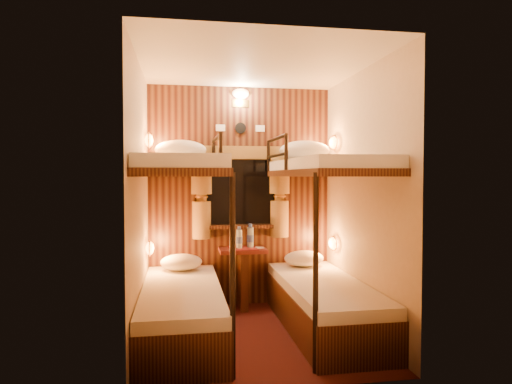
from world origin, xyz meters
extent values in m
plane|color=#34150E|center=(0.00, 0.00, 0.00)|extent=(2.10, 2.10, 0.00)
plane|color=silver|center=(0.00, 0.00, 2.40)|extent=(2.10, 2.10, 0.00)
plane|color=#C6B293|center=(0.00, 1.05, 1.20)|extent=(2.40, 0.00, 2.40)
plane|color=#C6B293|center=(0.00, -1.05, 1.20)|extent=(2.40, 0.00, 2.40)
plane|color=#C6B293|center=(-1.00, 0.00, 1.20)|extent=(0.00, 2.40, 2.40)
plane|color=#C6B293|center=(1.00, 0.00, 1.20)|extent=(0.00, 2.40, 2.40)
cube|color=black|center=(0.00, 1.04, 1.20)|extent=(2.00, 0.03, 2.40)
cube|color=black|center=(-0.65, 0.07, 0.17)|extent=(0.70, 1.90, 0.35)
cube|color=silver|center=(-0.65, 0.07, 0.40)|extent=(0.68, 1.88, 0.10)
cube|color=black|center=(-0.65, 0.07, 1.45)|extent=(0.70, 1.90, 0.06)
cube|color=silver|center=(-0.65, 0.07, 1.53)|extent=(0.68, 1.88, 0.10)
cylinder|color=black|center=(-0.30, -0.83, 0.72)|extent=(0.04, 0.04, 1.45)
cylinder|color=black|center=(-0.30, 0.95, 1.64)|extent=(0.04, 0.04, 0.32)
cylinder|color=black|center=(-0.30, 0.10, 1.64)|extent=(0.04, 0.04, 0.32)
cylinder|color=black|center=(-0.30, 0.53, 1.80)|extent=(0.04, 0.85, 0.04)
cylinder|color=black|center=(-0.30, 0.53, 1.63)|extent=(0.03, 0.85, 0.03)
cube|color=black|center=(0.65, 0.07, 0.17)|extent=(0.70, 1.90, 0.35)
cube|color=silver|center=(0.65, 0.07, 0.40)|extent=(0.68, 1.88, 0.10)
cube|color=black|center=(0.65, 0.07, 1.45)|extent=(0.70, 1.90, 0.06)
cube|color=silver|center=(0.65, 0.07, 1.53)|extent=(0.68, 1.88, 0.10)
cylinder|color=black|center=(0.30, -0.83, 0.72)|extent=(0.04, 0.04, 1.45)
cylinder|color=black|center=(0.30, 0.95, 1.64)|extent=(0.04, 0.04, 0.32)
cylinder|color=black|center=(0.30, 0.10, 1.64)|extent=(0.04, 0.04, 0.32)
cylinder|color=black|center=(0.30, 0.53, 1.80)|extent=(0.04, 0.85, 0.04)
cylinder|color=black|center=(0.30, 0.53, 1.63)|extent=(0.03, 0.85, 0.03)
cube|color=black|center=(0.00, 1.02, 1.25)|extent=(0.98, 0.02, 0.78)
cube|color=black|center=(0.00, 1.01, 1.25)|extent=(0.90, 0.01, 0.70)
cube|color=black|center=(0.00, 0.97, 0.87)|extent=(1.00, 0.12, 0.04)
cube|color=olive|center=(0.00, 0.98, 1.68)|extent=(1.10, 0.06, 0.14)
cylinder|color=olive|center=(-0.43, 0.97, 1.43)|extent=(0.22, 0.22, 0.40)
cylinder|color=olive|center=(-0.43, 0.97, 1.20)|extent=(0.11, 0.11, 0.12)
cylinder|color=olive|center=(-0.43, 0.97, 0.95)|extent=(0.20, 0.20, 0.40)
torus|color=gold|center=(-0.43, 0.97, 1.20)|extent=(0.14, 0.14, 0.02)
cylinder|color=olive|center=(0.43, 0.97, 1.43)|extent=(0.22, 0.22, 0.40)
cylinder|color=olive|center=(0.43, 0.97, 1.20)|extent=(0.11, 0.11, 0.12)
cylinder|color=olive|center=(0.43, 0.97, 0.95)|extent=(0.20, 0.20, 0.40)
torus|color=gold|center=(0.43, 0.97, 1.20)|extent=(0.14, 0.14, 0.02)
cylinder|color=black|center=(0.00, 1.02, 1.95)|extent=(0.12, 0.02, 0.12)
cube|color=silver|center=(-0.22, 1.02, 1.95)|extent=(0.10, 0.01, 0.07)
cube|color=silver|center=(0.22, 1.02, 1.95)|extent=(0.10, 0.01, 0.07)
cube|color=gold|center=(0.00, 1.02, 2.22)|extent=(0.18, 0.01, 0.08)
ellipsoid|color=#FFCC8C|center=(0.00, 1.00, 2.32)|extent=(0.18, 0.09, 0.11)
ellipsoid|color=orange|center=(-0.96, 0.70, 0.70)|extent=(0.08, 0.20, 0.13)
torus|color=gold|center=(-0.96, 0.70, 0.70)|extent=(0.02, 0.17, 0.17)
ellipsoid|color=orange|center=(-0.96, 0.70, 1.78)|extent=(0.08, 0.20, 0.13)
torus|color=gold|center=(-0.96, 0.70, 1.78)|extent=(0.02, 0.17, 0.17)
ellipsoid|color=orange|center=(0.96, 0.70, 0.70)|extent=(0.08, 0.20, 0.13)
torus|color=gold|center=(0.96, 0.70, 0.70)|extent=(0.02, 0.17, 0.17)
ellipsoid|color=orange|center=(0.96, 0.70, 1.78)|extent=(0.08, 0.20, 0.13)
torus|color=gold|center=(0.96, 0.70, 1.78)|extent=(0.02, 0.17, 0.17)
cube|color=#531A13|center=(0.00, 0.85, 0.63)|extent=(0.50, 0.34, 0.04)
cube|color=black|center=(0.00, 0.85, 0.30)|extent=(0.08, 0.30, 0.61)
cube|color=maroon|center=(0.00, 0.85, 0.65)|extent=(0.30, 0.34, 0.01)
cylinder|color=#99BFE5|center=(-0.04, 0.85, 0.75)|extent=(0.06, 0.06, 0.20)
cylinder|color=#4363CA|center=(-0.04, 0.85, 0.74)|extent=(0.07, 0.07, 0.07)
cylinder|color=#4363CA|center=(-0.04, 0.85, 0.87)|extent=(0.04, 0.04, 0.03)
cylinder|color=#99BFE5|center=(0.09, 0.88, 0.76)|extent=(0.07, 0.07, 0.22)
cylinder|color=#4363CA|center=(0.09, 0.88, 0.75)|extent=(0.08, 0.08, 0.08)
cylinder|color=#4363CA|center=(0.09, 0.88, 0.89)|extent=(0.04, 0.04, 0.03)
cube|color=silver|center=(0.18, 0.86, 0.65)|extent=(0.10, 0.09, 0.01)
cube|color=silver|center=(0.19, 0.83, 0.65)|extent=(0.08, 0.06, 0.01)
ellipsoid|color=white|center=(-0.65, 0.75, 0.54)|extent=(0.43, 0.30, 0.17)
ellipsoid|color=white|center=(0.65, 0.75, 0.54)|extent=(0.43, 0.31, 0.17)
ellipsoid|color=white|center=(-0.65, 0.77, 1.69)|extent=(0.52, 0.37, 0.21)
ellipsoid|color=white|center=(0.65, 0.74, 1.69)|extent=(0.54, 0.39, 0.21)
camera|label=1|loc=(-0.66, -3.96, 1.42)|focal=32.00mm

